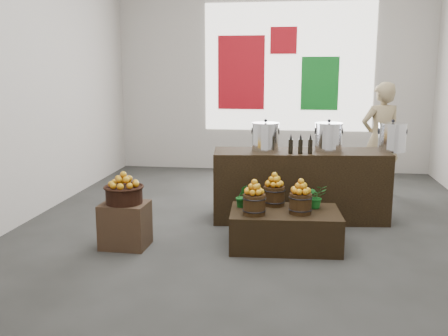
# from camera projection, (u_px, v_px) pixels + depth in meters

# --- Properties ---
(ground) EXTENTS (7.00, 7.00, 0.00)m
(ground) POSITION_uv_depth(u_px,v_px,m) (258.00, 222.00, 6.53)
(ground) COLOR #363633
(ground) RESTS_ON ground
(back_wall) EXTENTS (6.00, 0.04, 4.00)m
(back_wall) POSITION_uv_depth(u_px,v_px,m) (273.00, 67.00, 9.54)
(back_wall) COLOR #B3AEA6
(back_wall) RESTS_ON ground
(back_opening) EXTENTS (3.20, 0.02, 2.40)m
(back_opening) POSITION_uv_depth(u_px,v_px,m) (288.00, 67.00, 9.48)
(back_opening) COLOR white
(back_opening) RESTS_ON back_wall
(deco_red_left) EXTENTS (0.90, 0.04, 1.40)m
(deco_red_left) POSITION_uv_depth(u_px,v_px,m) (241.00, 73.00, 9.61)
(deco_red_left) COLOR #AB0D17
(deco_red_left) RESTS_ON back_wall
(deco_green_right) EXTENTS (0.70, 0.04, 1.00)m
(deco_green_right) POSITION_uv_depth(u_px,v_px,m) (320.00, 84.00, 9.45)
(deco_green_right) COLOR #116F20
(deco_green_right) RESTS_ON back_wall
(deco_red_upper) EXTENTS (0.50, 0.04, 0.50)m
(deco_red_upper) POSITION_uv_depth(u_px,v_px,m) (284.00, 40.00, 9.39)
(deco_red_upper) COLOR #AB0D17
(deco_red_upper) RESTS_ON back_wall
(crate) EXTENTS (0.52, 0.43, 0.50)m
(crate) POSITION_uv_depth(u_px,v_px,m) (125.00, 225.00, 5.56)
(crate) COLOR #473021
(crate) RESTS_ON ground
(wicker_basket) EXTENTS (0.40, 0.40, 0.18)m
(wicker_basket) POSITION_uv_depth(u_px,v_px,m) (124.00, 195.00, 5.49)
(wicker_basket) COLOR black
(wicker_basket) RESTS_ON crate
(apples_in_basket) EXTENTS (0.31, 0.31, 0.17)m
(apples_in_basket) POSITION_uv_depth(u_px,v_px,m) (123.00, 179.00, 5.46)
(apples_in_basket) COLOR #9B1305
(apples_in_basket) RESTS_ON wicker_basket
(display_table) EXTENTS (1.25, 0.82, 0.42)m
(display_table) POSITION_uv_depth(u_px,v_px,m) (285.00, 229.00, 5.57)
(display_table) COLOR black
(display_table) RESTS_ON ground
(apple_bucket_front_left) EXTENTS (0.24, 0.24, 0.22)m
(apple_bucket_front_left) POSITION_uv_depth(u_px,v_px,m) (254.00, 204.00, 5.37)
(apple_bucket_front_left) COLOR #34210E
(apple_bucket_front_left) RESTS_ON display_table
(apples_in_bucket_front_left) EXTENTS (0.18, 0.18, 0.16)m
(apples_in_bucket_front_left) POSITION_uv_depth(u_px,v_px,m) (254.00, 187.00, 5.33)
(apples_in_bucket_front_left) COLOR #9B1305
(apples_in_bucket_front_left) RESTS_ON apple_bucket_front_left
(apple_bucket_front_right) EXTENTS (0.24, 0.24, 0.22)m
(apple_bucket_front_right) POSITION_uv_depth(u_px,v_px,m) (300.00, 204.00, 5.40)
(apple_bucket_front_right) COLOR #34210E
(apple_bucket_front_right) RESTS_ON display_table
(apples_in_bucket_front_right) EXTENTS (0.18, 0.18, 0.16)m
(apples_in_bucket_front_right) POSITION_uv_depth(u_px,v_px,m) (301.00, 186.00, 5.37)
(apples_in_bucket_front_right) COLOR #9B1305
(apples_in_bucket_front_right) RESTS_ON apple_bucket_front_right
(apple_bucket_rear) EXTENTS (0.24, 0.24, 0.22)m
(apple_bucket_rear) POSITION_uv_depth(u_px,v_px,m) (274.00, 196.00, 5.73)
(apple_bucket_rear) COLOR #34210E
(apple_bucket_rear) RESTS_ON display_table
(apples_in_bucket_rear) EXTENTS (0.18, 0.18, 0.16)m
(apples_in_bucket_rear) POSITION_uv_depth(u_px,v_px,m) (274.00, 180.00, 5.70)
(apples_in_bucket_rear) COLOR #9B1305
(apples_in_bucket_rear) RESTS_ON apple_bucket_rear
(herb_garnish_right) EXTENTS (0.30, 0.28, 0.27)m
(herb_garnish_right) POSITION_uv_depth(u_px,v_px,m) (315.00, 196.00, 5.62)
(herb_garnish_right) COLOR #12581A
(herb_garnish_right) RESTS_ON display_table
(herb_garnish_left) EXTENTS (0.18, 0.16, 0.26)m
(herb_garnish_left) POSITION_uv_depth(u_px,v_px,m) (242.00, 196.00, 5.65)
(herb_garnish_left) COLOR #12581A
(herb_garnish_left) RESTS_ON display_table
(counter) EXTENTS (2.31, 0.96, 0.92)m
(counter) POSITION_uv_depth(u_px,v_px,m) (299.00, 185.00, 6.57)
(counter) COLOR black
(counter) RESTS_ON ground
(stock_pot_left) EXTENTS (0.35, 0.35, 0.35)m
(stock_pot_left) POSITION_uv_depth(u_px,v_px,m) (265.00, 138.00, 6.46)
(stock_pot_left) COLOR silver
(stock_pot_left) RESTS_ON counter
(stock_pot_center) EXTENTS (0.35, 0.35, 0.35)m
(stock_pot_center) POSITION_uv_depth(u_px,v_px,m) (328.00, 138.00, 6.44)
(stock_pot_center) COLOR silver
(stock_pot_center) RESTS_ON counter
(stock_pot_right) EXTENTS (0.35, 0.35, 0.35)m
(stock_pot_right) POSITION_uv_depth(u_px,v_px,m) (392.00, 138.00, 6.42)
(stock_pot_right) COLOR silver
(stock_pot_right) RESTS_ON counter
(oil_cruets) EXTENTS (0.25, 0.09, 0.25)m
(oil_cruets) POSITION_uv_depth(u_px,v_px,m) (303.00, 144.00, 6.24)
(oil_cruets) COLOR black
(oil_cruets) RESTS_ON counter
(shopper) EXTENTS (0.75, 0.61, 1.77)m
(shopper) POSITION_uv_depth(u_px,v_px,m) (380.00, 139.00, 7.80)
(shopper) COLOR #917D59
(shopper) RESTS_ON ground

